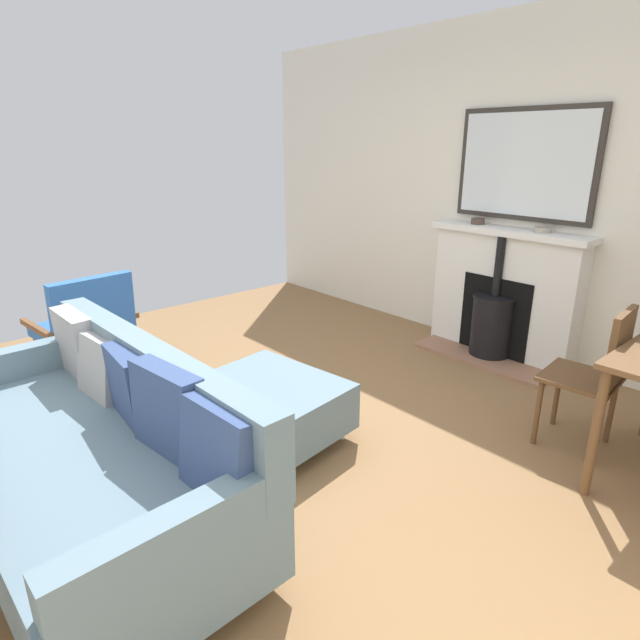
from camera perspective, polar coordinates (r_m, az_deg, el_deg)
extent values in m
cube|color=olive|center=(3.26, -8.02, -13.97)|extent=(5.39, 5.94, 0.01)
cube|color=silver|center=(4.78, 19.75, 13.15)|extent=(0.12, 5.94, 2.74)
cube|color=#93664C|center=(4.63, 17.09, -4.11)|extent=(0.31, 1.20, 0.03)
cube|color=white|center=(4.69, 19.44, 2.51)|extent=(0.23, 1.26, 1.04)
cube|color=black|center=(4.66, 18.65, 0.42)|extent=(0.06, 0.62, 0.66)
cylinder|color=black|center=(4.65, 18.29, -0.65)|extent=(0.34, 0.34, 0.50)
cylinder|color=black|center=(4.57, 18.62, 2.41)|extent=(0.36, 0.36, 0.02)
cylinder|color=black|center=(4.51, 18.96, 5.54)|extent=(0.07, 0.07, 0.49)
cube|color=white|center=(4.56, 20.03, 9.05)|extent=(0.28, 1.34, 0.05)
cube|color=#2D2823|center=(4.61, 21.49, 15.51)|extent=(0.04, 1.16, 0.87)
cube|color=silver|center=(4.59, 21.37, 15.52)|extent=(0.01, 1.08, 0.79)
cylinder|color=#47382D|center=(4.72, 16.86, 10.29)|extent=(0.11, 0.11, 0.05)
torus|color=#47382D|center=(4.72, 16.89, 10.53)|extent=(0.12, 0.12, 0.01)
cylinder|color=#9E9384|center=(4.45, 23.13, 9.05)|extent=(0.13, 0.13, 0.04)
torus|color=#9E9384|center=(4.45, 23.16, 9.24)|extent=(0.13, 0.13, 0.01)
cylinder|color=#B2B2B7|center=(3.72, -23.48, -10.11)|extent=(0.04, 0.04, 0.10)
cylinder|color=#B2B2B7|center=(2.43, -7.12, -25.93)|extent=(0.04, 0.04, 0.10)
cube|color=slate|center=(2.80, -24.70, -15.03)|extent=(0.97, 2.07, 0.35)
cube|color=slate|center=(2.74, -18.01, -6.12)|extent=(0.20, 2.04, 0.38)
cube|color=slate|center=(3.53, -30.52, -4.10)|extent=(0.87, 0.15, 0.17)
cube|color=slate|center=(1.91, -15.40, -21.66)|extent=(0.87, 0.15, 0.17)
cube|color=#99999E|center=(3.36, -25.08, -2.56)|extent=(0.13, 0.41, 0.41)
cube|color=#99999E|center=(3.06, -22.85, -4.84)|extent=(0.18, 0.35, 0.35)
cube|color=#334775|center=(2.74, -20.07, -6.92)|extent=(0.16, 0.39, 0.38)
cube|color=#334775|center=(2.41, -16.31, -9.67)|extent=(0.17, 0.43, 0.42)
cube|color=#334775|center=(2.11, -11.02, -14.08)|extent=(0.18, 0.39, 0.39)
cylinder|color=#B2B2B7|center=(3.43, -12.15, -11.49)|extent=(0.04, 0.04, 0.09)
cylinder|color=#B2B2B7|center=(2.99, -4.11, -16.02)|extent=(0.04, 0.04, 0.09)
cylinder|color=#B2B2B7|center=(3.72, -5.70, -8.63)|extent=(0.04, 0.04, 0.09)
cylinder|color=#B2B2B7|center=(3.32, 2.42, -12.19)|extent=(0.04, 0.04, 0.09)
cube|color=slate|center=(3.26, -5.10, -9.05)|extent=(0.75, 0.91, 0.29)
cube|color=brown|center=(4.78, -22.61, -1.83)|extent=(0.05, 0.05, 0.37)
cube|color=brown|center=(4.61, -28.27, -3.41)|extent=(0.05, 0.05, 0.37)
cube|color=brown|center=(4.37, -19.87, -3.36)|extent=(0.05, 0.05, 0.37)
cube|color=brown|center=(4.19, -25.99, -5.18)|extent=(0.05, 0.05, 0.37)
cube|color=#2D60B2|center=(4.41, -24.53, -0.92)|extent=(0.66, 0.62, 0.08)
cube|color=#2D60B2|center=(4.12, -23.57, 1.49)|extent=(0.61, 0.17, 0.41)
cube|color=brown|center=(4.51, -21.01, 1.15)|extent=(0.10, 0.53, 0.04)
cube|color=brown|center=(4.28, -28.57, -0.83)|extent=(0.10, 0.53, 0.04)
cylinder|color=brown|center=(3.03, 27.85, -10.95)|extent=(0.05, 0.05, 0.72)
cylinder|color=brown|center=(3.72, 24.48, -7.42)|extent=(0.03, 0.03, 0.43)
cylinder|color=brown|center=(3.44, 22.69, -9.29)|extent=(0.03, 0.03, 0.43)
cylinder|color=brown|center=(3.65, 29.23, -8.67)|extent=(0.03, 0.03, 0.43)
cylinder|color=brown|center=(3.37, 27.82, -10.71)|extent=(0.03, 0.03, 0.43)
cube|color=brown|center=(3.45, 26.59, -5.67)|extent=(0.44, 0.44, 0.02)
cube|color=brown|center=(3.33, 29.93, -2.75)|extent=(0.36, 0.07, 0.44)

